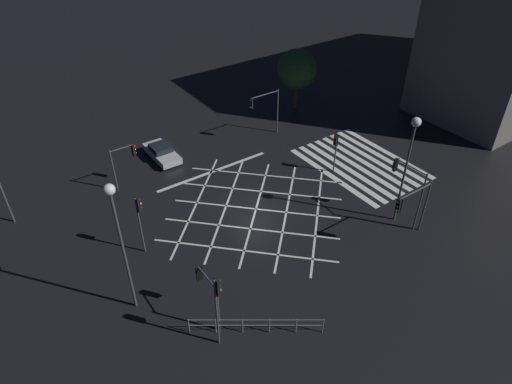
# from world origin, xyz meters

# --- Properties ---
(ground_plane) EXTENTS (200.00, 200.00, 0.00)m
(ground_plane) POSITION_xyz_m (0.00, 0.00, 0.00)
(ground_plane) COLOR black
(road_markings) EXTENTS (14.67, 21.12, 0.01)m
(road_markings) POSITION_xyz_m (0.30, -6.91, 0.00)
(road_markings) COLOR silver
(road_markings) RESTS_ON ground_plane
(traffic_light_sw_main) EXTENTS (2.67, 0.36, 4.47)m
(traffic_light_sw_main) POSITION_xyz_m (-6.52, -7.38, 3.29)
(traffic_light_sw_main) COLOR #424244
(traffic_light_sw_main) RESTS_ON ground_plane
(traffic_light_ne_cross) EXTENTS (0.36, 1.98, 3.45)m
(traffic_light_ne_cross) POSITION_xyz_m (7.89, 6.12, 2.51)
(traffic_light_ne_cross) COLOR #424244
(traffic_light_ne_cross) RESTS_ON ground_plane
(traffic_light_median_south) EXTENTS (0.36, 0.39, 3.38)m
(traffic_light_median_south) POSITION_xyz_m (0.42, -7.70, 2.42)
(traffic_light_median_south) COLOR #424244
(traffic_light_median_south) RESTS_ON ground_plane
(traffic_light_nw_main) EXTENTS (2.13, 0.36, 3.26)m
(traffic_light_nw_main) POSITION_xyz_m (-6.16, 7.47, 2.37)
(traffic_light_nw_main) COLOR #424244
(traffic_light_nw_main) RESTS_ON ground_plane
(traffic_light_median_north) EXTENTS (0.36, 0.39, 4.18)m
(traffic_light_median_north) POSITION_xyz_m (0.51, 8.14, 2.98)
(traffic_light_median_north) COLOR #424244
(traffic_light_median_north) RESTS_ON ground_plane
(traffic_light_sw_cross) EXTENTS (0.36, 3.17, 3.94)m
(traffic_light_sw_cross) POSITION_xyz_m (-8.09, -5.98, 2.93)
(traffic_light_sw_cross) COLOR #424244
(traffic_light_sw_cross) RESTS_ON ground_plane
(traffic_light_nw_cross) EXTENTS (0.36, 0.39, 4.59)m
(traffic_light_nw_cross) POSITION_xyz_m (-7.98, 7.83, 3.26)
(traffic_light_nw_cross) COLOR #424244
(traffic_light_nw_cross) RESTS_ON ground_plane
(traffic_light_se_cross) EXTENTS (0.36, 3.03, 4.16)m
(traffic_light_se_cross) POSITION_xyz_m (8.20, -6.54, 3.09)
(traffic_light_se_cross) COLOR #424244
(traffic_light_se_cross) RESTS_ON ground_plane
(street_lamp_west) EXTENTS (0.60, 0.60, 7.76)m
(street_lamp_west) POSITION_xyz_m (-6.39, -7.15, 5.93)
(street_lamp_west) COLOR #424244
(street_lamp_west) RESTS_ON ground_plane
(street_lamp_far) EXTENTS (0.57, 0.57, 8.24)m
(street_lamp_far) POSITION_xyz_m (-3.28, 10.43, 6.13)
(street_lamp_far) COLOR #424244
(street_lamp_far) RESTS_ON ground_plane
(street_tree_near) EXTENTS (3.79, 3.79, 5.98)m
(street_tree_near) POSITION_xyz_m (11.01, -12.45, 4.07)
(street_tree_near) COLOR brown
(street_tree_near) RESTS_ON ground_plane
(waiting_car) EXTENTS (4.05, 1.71, 1.17)m
(waiting_car) POSITION_xyz_m (10.05, 2.44, 0.56)
(waiting_car) COLOR #B7BABC
(waiting_car) RESTS_ON ground_plane
(pedestrian_railing) EXTENTS (4.04, 5.74, 1.05)m
(pedestrian_railing) POSITION_xyz_m (-8.56, 6.00, 0.67)
(pedestrian_railing) COLOR gray
(pedestrian_railing) RESTS_ON ground_plane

